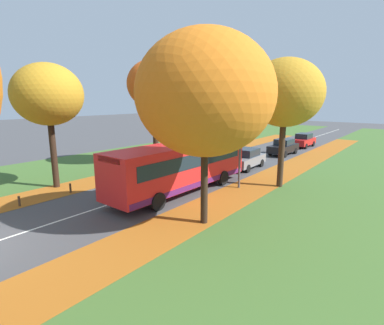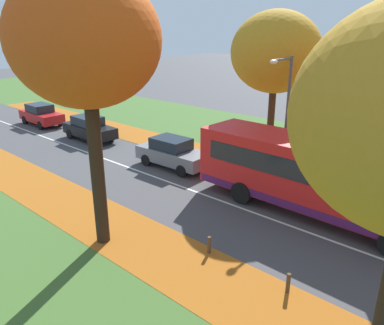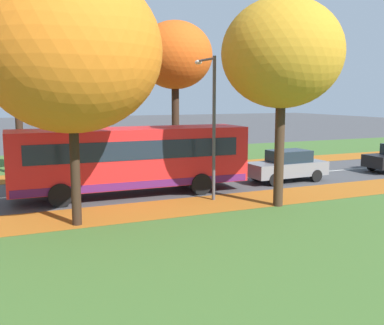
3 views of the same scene
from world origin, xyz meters
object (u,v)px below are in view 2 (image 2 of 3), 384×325
(tree_left_mid, at_px, (85,41))
(car_grey_lead, at_px, (173,153))
(tree_right_mid, at_px, (276,53))
(bus, at_px, (321,176))
(bollard_fifth, at_px, (288,283))
(car_red_third_in_line, at_px, (41,115))
(car_black_following, at_px, (89,128))
(streetlamp_right, at_px, (284,107))
(bollard_sixth, at_px, (209,245))

(tree_left_mid, relative_size, car_grey_lead, 2.10)
(tree_right_mid, height_order, car_grey_lead, tree_right_mid)
(tree_left_mid, height_order, bus, tree_left_mid)
(bus, xyz_separation_m, car_grey_lead, (0.11, 8.27, -0.89))
(bollard_fifth, relative_size, car_red_third_in_line, 0.15)
(bollard_fifth, xyz_separation_m, car_grey_lead, (5.25, 9.70, 0.50))
(tree_right_mid, distance_m, car_black_following, 13.17)
(car_black_following, xyz_separation_m, car_red_third_in_line, (-0.06, 6.43, 0.00))
(bollard_fifth, height_order, car_grey_lead, car_grey_lead)
(streetlamp_right, relative_size, bus, 0.57)
(car_grey_lead, bearing_deg, car_black_following, 89.60)
(streetlamp_right, bearing_deg, car_grey_lead, 110.35)
(tree_left_mid, bearing_deg, car_red_third_in_line, 68.30)
(tree_right_mid, relative_size, car_red_third_in_line, 1.92)
(car_red_third_in_line, bearing_deg, bus, -90.28)
(bollard_fifth, distance_m, bus, 5.51)
(car_black_following, bearing_deg, tree_left_mid, -122.16)
(tree_left_mid, height_order, car_black_following, tree_left_mid)
(streetlamp_right, relative_size, car_red_third_in_line, 1.42)
(tree_left_mid, height_order, bollard_fifth, tree_left_mid)
(tree_right_mid, xyz_separation_m, bus, (-4.38, -4.84, -4.28))
(streetlamp_right, distance_m, car_black_following, 13.74)
(streetlamp_right, bearing_deg, car_black_following, 98.28)
(tree_right_mid, bearing_deg, bollard_sixth, -160.63)
(bollard_fifth, bearing_deg, tree_left_mid, 106.23)
(bollard_sixth, xyz_separation_m, car_red_third_in_line, (5.19, 21.11, 0.50))
(bollard_fifth, relative_size, streetlamp_right, 0.10)
(tree_right_mid, relative_size, bus, 0.78)
(tree_left_mid, distance_m, bollard_fifth, 9.23)
(streetlamp_right, relative_size, car_black_following, 1.41)
(bollard_fifth, bearing_deg, car_black_following, 73.27)
(tree_right_mid, distance_m, car_grey_lead, 7.53)
(tree_left_mid, relative_size, streetlamp_right, 1.49)
(car_black_following, bearing_deg, car_grey_lead, -90.40)
(tree_left_mid, height_order, bollard_sixth, tree_left_mid)
(tree_right_mid, bearing_deg, car_black_following, 110.34)
(tree_right_mid, height_order, bus, tree_right_mid)
(bus, xyz_separation_m, car_black_following, (0.17, 16.20, -0.89))
(streetlamp_right, xyz_separation_m, car_grey_lead, (-1.99, 5.36, -2.92))
(bus, height_order, car_black_following, bus)
(tree_left_mid, height_order, car_grey_lead, tree_left_mid)
(bollard_fifth, relative_size, bus, 0.06)
(bollard_sixth, xyz_separation_m, car_grey_lead, (5.19, 6.75, 0.50))
(bollard_sixth, height_order, bus, bus)
(bollard_fifth, bearing_deg, bollard_sixth, 88.90)
(bollard_fifth, relative_size, car_black_following, 0.15)
(tree_right_mid, distance_m, car_red_third_in_line, 19.01)
(car_grey_lead, relative_size, car_black_following, 1.00)
(bus, distance_m, car_red_third_in_line, 22.65)
(bollard_sixth, bearing_deg, tree_left_mid, 119.50)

